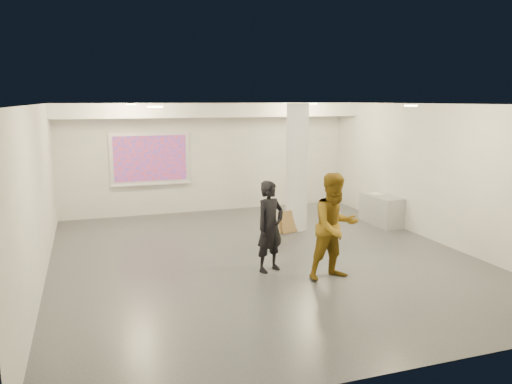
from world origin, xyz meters
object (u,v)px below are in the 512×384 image
object	(u,v)px
projection_screen	(150,159)
man	(335,227)
credenza	(381,210)
column	(297,168)
woman	(270,226)

from	to	relation	value
projection_screen	man	world-z (taller)	projection_screen
credenza	column	bearing A→B (deg)	172.86
projection_screen	column	bearing A→B (deg)	-40.56
man	projection_screen	bearing A→B (deg)	105.47
column	projection_screen	world-z (taller)	column
woman	man	bearing A→B (deg)	-61.90
column	man	world-z (taller)	column
woman	man	xyz separation A→B (m)	(0.92, -0.73, 0.10)
woman	man	size ratio (longest dim) A/B	0.89
projection_screen	credenza	xyz separation A→B (m)	(5.32, -2.87, -1.16)
credenza	man	xyz separation A→B (m)	(-2.93, -3.09, 0.57)
credenza	woman	world-z (taller)	woman
column	woman	world-z (taller)	column
column	man	bearing A→B (deg)	-102.09
column	woman	xyz separation A→B (m)	(-1.63, -2.57, -0.67)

